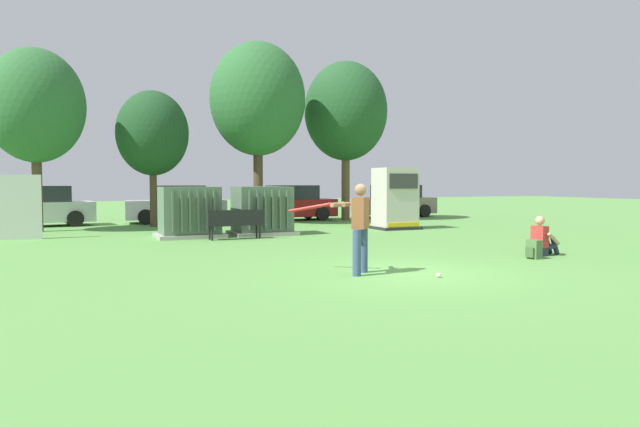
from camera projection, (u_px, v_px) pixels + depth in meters
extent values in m
plane|color=#5B9947|center=(408.00, 273.00, 11.43)|extent=(96.00, 96.00, 0.00)
cube|color=#9E9B93|center=(190.00, 235.00, 18.89)|extent=(2.10, 1.70, 0.12)
cube|color=#567056|center=(189.00, 210.00, 18.85)|extent=(1.80, 1.40, 1.50)
cube|color=#495F49|center=(173.00, 212.00, 17.90)|extent=(0.06, 0.12, 1.27)
cube|color=#495F49|center=(181.00, 212.00, 18.00)|extent=(0.06, 0.12, 1.27)
cube|color=#495F49|center=(190.00, 211.00, 18.10)|extent=(0.06, 0.12, 1.27)
cube|color=#495F49|center=(198.00, 211.00, 18.20)|extent=(0.06, 0.12, 1.27)
cube|color=#495F49|center=(206.00, 211.00, 18.30)|extent=(0.06, 0.12, 1.27)
cube|color=#495F49|center=(214.00, 211.00, 18.40)|extent=(0.06, 0.12, 1.27)
cube|color=#9E9B93|center=(262.00, 233.00, 19.85)|extent=(2.10, 1.70, 0.12)
cube|color=#567056|center=(262.00, 209.00, 19.80)|extent=(1.80, 1.40, 1.50)
cube|color=#495F49|center=(250.00, 210.00, 18.86)|extent=(0.06, 0.12, 1.27)
cube|color=#495F49|center=(258.00, 210.00, 18.96)|extent=(0.06, 0.12, 1.27)
cube|color=#495F49|center=(265.00, 210.00, 19.06)|extent=(0.06, 0.12, 1.27)
cube|color=#495F49|center=(273.00, 210.00, 19.16)|extent=(0.06, 0.12, 1.27)
cube|color=#495F49|center=(280.00, 210.00, 19.26)|extent=(0.06, 0.12, 1.27)
cube|color=#495F49|center=(287.00, 209.00, 19.36)|extent=(0.06, 0.12, 1.27)
cube|color=#262626|center=(395.00, 228.00, 22.23)|extent=(1.60, 1.40, 0.10)
cube|color=beige|center=(395.00, 197.00, 22.17)|extent=(1.40, 1.20, 2.20)
cube|color=#383838|center=(404.00, 181.00, 21.56)|extent=(1.19, 0.04, 0.55)
cube|color=yellow|center=(403.00, 225.00, 21.65)|extent=(1.33, 0.04, 0.16)
cube|color=black|center=(235.00, 225.00, 18.24)|extent=(1.82, 0.50, 0.05)
cube|color=black|center=(237.00, 217.00, 18.06)|extent=(1.80, 0.14, 0.44)
cylinder|color=black|center=(210.00, 233.00, 18.04)|extent=(0.06, 0.06, 0.42)
cylinder|color=black|center=(257.00, 231.00, 18.71)|extent=(0.06, 0.06, 0.42)
cylinder|color=black|center=(212.00, 234.00, 17.79)|extent=(0.06, 0.06, 0.42)
cylinder|color=black|center=(260.00, 232.00, 18.46)|extent=(0.06, 0.06, 0.42)
cylinder|color=#384C75|center=(357.00, 253.00, 11.08)|extent=(0.16, 0.16, 0.88)
cylinder|color=#384C75|center=(364.00, 250.00, 11.53)|extent=(0.16, 0.16, 0.88)
cube|color=brown|center=(360.00, 213.00, 11.27)|extent=(0.45, 0.46, 0.60)
sphere|color=#9E7051|center=(361.00, 190.00, 11.24)|extent=(0.23, 0.23, 0.23)
cylinder|color=#9E7051|center=(340.00, 205.00, 11.30)|extent=(0.52, 0.33, 0.09)
cylinder|color=#9E7051|center=(343.00, 204.00, 11.47)|extent=(0.30, 0.53, 0.09)
cylinder|color=red|center=(309.00, 208.00, 11.62)|extent=(0.66, 0.63, 0.21)
sphere|color=red|center=(329.00, 204.00, 11.47)|extent=(0.08, 0.08, 0.08)
sphere|color=white|center=(439.00, 275.00, 10.92)|extent=(0.09, 0.09, 0.09)
cube|color=#282D4C|center=(539.00, 252.00, 14.16)|extent=(0.29, 0.37, 0.20)
cube|color=red|center=(540.00, 237.00, 14.14)|extent=(0.27, 0.39, 0.52)
sphere|color=tan|center=(540.00, 220.00, 14.12)|extent=(0.22, 0.22, 0.22)
cylinder|color=#282D4C|center=(542.00, 246.00, 14.35)|extent=(0.46, 0.20, 0.13)
cylinder|color=#282D4C|center=(548.00, 245.00, 14.47)|extent=(0.31, 0.16, 0.46)
cylinder|color=#282D4C|center=(549.00, 246.00, 14.19)|extent=(0.46, 0.20, 0.13)
cylinder|color=#282D4C|center=(555.00, 246.00, 14.30)|extent=(0.31, 0.16, 0.46)
cylinder|color=tan|center=(537.00, 237.00, 14.45)|extent=(0.42, 0.14, 0.32)
cylinder|color=tan|center=(554.00, 239.00, 14.06)|extent=(0.42, 0.14, 0.32)
cube|color=#4C723F|center=(534.00, 249.00, 13.59)|extent=(0.23, 0.34, 0.44)
cube|color=#3D5B33|center=(530.00, 252.00, 13.53)|extent=(0.08, 0.23, 0.22)
cylinder|color=brown|center=(37.00, 193.00, 20.95)|extent=(0.34, 0.34, 2.76)
ellipsoid|color=#2D6633|center=(35.00, 105.00, 20.78)|extent=(3.40, 3.40, 4.04)
cylinder|color=brown|center=(153.00, 198.00, 23.30)|extent=(0.28, 0.28, 2.28)
ellipsoid|color=#1E4723|center=(152.00, 133.00, 23.17)|extent=(2.81, 2.81, 3.33)
cylinder|color=#4C3828|center=(258.00, 186.00, 24.70)|extent=(0.40, 0.40, 3.23)
ellipsoid|color=#2D6633|center=(258.00, 99.00, 24.50)|extent=(3.97, 3.97, 4.71)
cylinder|color=brown|center=(346.00, 187.00, 27.26)|extent=(0.38, 0.38, 3.10)
ellipsoid|color=#235128|center=(346.00, 111.00, 27.08)|extent=(3.82, 3.82, 4.53)
cube|color=silver|center=(37.00, 212.00, 23.42)|extent=(4.37, 2.19, 0.80)
cube|color=#262B33|center=(41.00, 194.00, 23.45)|extent=(2.27, 1.80, 0.64)
cylinder|color=black|center=(1.00, 221.00, 22.05)|extent=(0.66, 0.30, 0.64)
cylinder|color=black|center=(75.00, 219.00, 23.35)|extent=(0.66, 0.30, 0.64)
cylinder|color=black|center=(70.00, 216.00, 24.82)|extent=(0.66, 0.30, 0.64)
cube|color=#B2B2B7|center=(176.00, 209.00, 25.62)|extent=(4.34, 2.10, 0.80)
cube|color=#262B33|center=(180.00, 193.00, 25.63)|extent=(2.24, 1.76, 0.64)
cylinder|color=black|center=(146.00, 217.00, 24.44)|extent=(0.66, 0.28, 0.64)
cylinder|color=black|center=(145.00, 215.00, 26.05)|extent=(0.66, 0.28, 0.64)
cylinder|color=black|center=(209.00, 216.00, 25.22)|extent=(0.66, 0.28, 0.64)
cylinder|color=black|center=(204.00, 214.00, 26.84)|extent=(0.66, 0.28, 0.64)
cube|color=maroon|center=(289.00, 208.00, 27.26)|extent=(4.22, 1.76, 0.80)
cube|color=#262B33|center=(292.00, 192.00, 27.28)|extent=(2.12, 1.59, 0.64)
cylinder|color=black|center=(269.00, 215.00, 25.97)|extent=(0.64, 0.23, 0.64)
cylinder|color=black|center=(257.00, 213.00, 27.52)|extent=(0.64, 0.23, 0.64)
cylinder|color=black|center=(322.00, 214.00, 27.03)|extent=(0.64, 0.23, 0.64)
cylinder|color=black|center=(308.00, 212.00, 28.58)|extent=(0.64, 0.23, 0.64)
cube|color=gray|center=(393.00, 206.00, 29.76)|extent=(4.29, 1.94, 0.80)
cube|color=#262B33|center=(396.00, 191.00, 29.79)|extent=(2.19, 1.68, 0.64)
cylinder|color=black|center=(381.00, 212.00, 28.43)|extent=(0.65, 0.26, 0.64)
cylinder|color=black|center=(363.00, 211.00, 29.95)|extent=(0.65, 0.26, 0.64)
cylinder|color=black|center=(424.00, 211.00, 29.60)|extent=(0.65, 0.26, 0.64)
cylinder|color=black|center=(405.00, 209.00, 31.11)|extent=(0.65, 0.26, 0.64)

